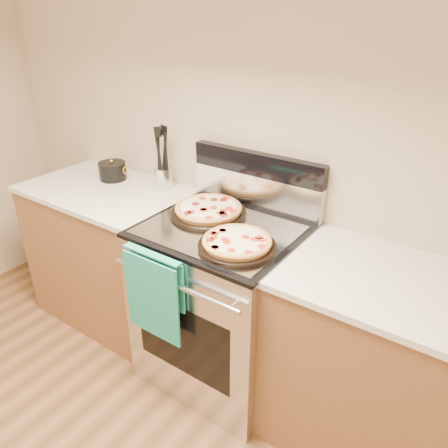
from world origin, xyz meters
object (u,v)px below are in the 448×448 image
Objects in this scene: range_body at (223,305)px; utensil_crock at (164,178)px; pepperoni_pizza_front at (237,243)px; saucepan at (113,172)px; pepperoni_pizza_back at (208,210)px.

utensil_crock is at bearing 158.07° from range_body.
range_body is at bearing -21.93° from utensil_crock.
range_body is 6.97× the size of utensil_crock.
pepperoni_pizza_front is 1.17m from saucepan.
pepperoni_pizza_back is at bearing -20.35° from utensil_crock.
pepperoni_pizza_back is at bearing 153.08° from range_body.
pepperoni_pizza_front is (0.17, -0.13, 0.50)m from range_body.
range_body is 2.34× the size of pepperoni_pizza_back.
utensil_crock is (-0.60, 0.24, 0.52)m from range_body.
saucepan is (-0.82, 0.10, 0.01)m from pepperoni_pizza_back.
saucepan reaches higher than pepperoni_pizza_back.
utensil_crock reaches higher than pepperoni_pizza_front.
utensil_crock is at bearing 11.25° from saucepan.
utensil_crock reaches higher than pepperoni_pizza_back.
pepperoni_pizza_back is 0.37m from pepperoni_pizza_front.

